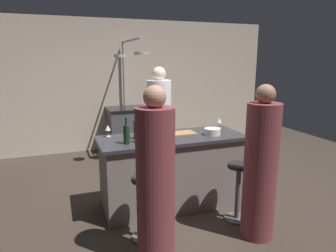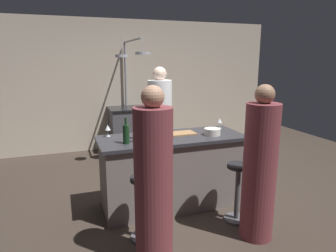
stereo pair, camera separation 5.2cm
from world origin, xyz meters
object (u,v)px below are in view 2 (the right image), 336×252
at_px(cutting_board, 182,133).
at_px(wine_bottle_amber, 141,133).
at_px(bar_stool_right, 237,190).
at_px(guest_left, 154,184).
at_px(wine_bottle_green, 136,129).
at_px(wine_glass_near_left_guest, 108,128).
at_px(potted_plant, 248,149).
at_px(pepper_mill, 156,132).
at_px(bar_stool_left, 143,205).
at_px(wine_glass_near_right_guest, 220,121).
at_px(wine_bottle_rose, 168,130).
at_px(guest_right, 260,170).
at_px(stove_range, 130,129).
at_px(chef, 160,128).
at_px(mixing_bowl_ceramic, 212,132).
at_px(wine_bottle_red, 126,134).
at_px(mixing_bowl_blue, 156,134).

distance_m(cutting_board, wine_bottle_amber, 0.64).
xyz_separation_m(bar_stool_right, cutting_board, (-0.40, 0.70, 0.53)).
bearing_deg(guest_left, wine_bottle_green, 84.52).
height_order(guest_left, wine_glass_near_left_guest, guest_left).
bearing_deg(bar_stool_right, potted_plant, 52.42).
relative_size(pepper_mill, wine_glass_near_left_guest, 1.44).
xyz_separation_m(bar_stool_left, wine_glass_near_right_guest, (1.30, 0.81, 0.63)).
bearing_deg(wine_bottle_rose, guest_right, -49.18).
xyz_separation_m(stove_range, wine_bottle_green, (-0.44, -2.41, 0.57)).
bearing_deg(wine_bottle_amber, pepper_mill, -0.22).
bearing_deg(pepper_mill, chef, 69.83).
distance_m(bar_stool_right, bar_stool_left, 1.10).
distance_m(wine_bottle_green, mixing_bowl_ceramic, 0.95).
height_order(guest_left, wine_bottle_green, guest_left).
bearing_deg(bar_stool_right, wine_bottle_red, 157.08).
xyz_separation_m(chef, wine_bottle_amber, (-0.57, -1.07, 0.21)).
relative_size(bar_stool_right, wine_glass_near_left_guest, 4.66).
xyz_separation_m(stove_range, wine_bottle_amber, (-0.43, -2.59, 0.57)).
height_order(chef, bar_stool_left, chef).
height_order(guest_left, mixing_bowl_blue, guest_left).
distance_m(guest_left, wine_glass_near_left_guest, 1.29).
xyz_separation_m(bar_stool_left, wine_glass_near_left_guest, (-0.20, 0.88, 0.63)).
height_order(wine_bottle_rose, wine_glass_near_right_guest, wine_bottle_rose).
xyz_separation_m(bar_stool_right, wine_bottle_amber, (-1.00, 0.48, 0.64)).
distance_m(guest_right, wine_bottle_rose, 1.10).
xyz_separation_m(wine_bottle_amber, mixing_bowl_ceramic, (0.93, 0.04, -0.07)).
bearing_deg(wine_bottle_rose, wine_bottle_green, 148.30).
bearing_deg(wine_bottle_rose, stove_range, 87.62).
relative_size(bar_stool_right, bar_stool_left, 1.00).
relative_size(cutting_board, wine_bottle_rose, 1.02).
distance_m(wine_bottle_amber, wine_glass_near_left_guest, 0.51).
height_order(cutting_board, wine_bottle_amber, wine_bottle_amber).
distance_m(bar_stool_right, mixing_bowl_blue, 1.15).
bearing_deg(wine_bottle_rose, mixing_bowl_blue, 113.51).
height_order(pepper_mill, wine_glass_near_right_guest, pepper_mill).
bearing_deg(chef, wine_bottle_amber, -118.29).
relative_size(chef, wine_bottle_green, 5.53).
relative_size(bar_stool_left, wine_bottle_red, 2.28).
bearing_deg(wine_glass_near_right_guest, wine_bottle_rose, -157.78).
bearing_deg(mixing_bowl_blue, pepper_mill, -106.11).
bearing_deg(stove_range, bar_stool_left, -99.93).
bearing_deg(wine_bottle_amber, wine_bottle_green, 92.09).
height_order(guest_left, wine_bottle_amber, guest_left).
bearing_deg(stove_range, wine_bottle_red, -103.02).
xyz_separation_m(guest_left, pepper_mill, (0.29, 0.84, 0.25)).
relative_size(wine_bottle_rose, mixing_bowl_ceramic, 1.57).
relative_size(wine_bottle_amber, mixing_bowl_blue, 1.50).
bearing_deg(guest_right, bar_stool_right, 93.08).
height_order(chef, potted_plant, chef).
relative_size(guest_right, wine_glass_near_left_guest, 10.94).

